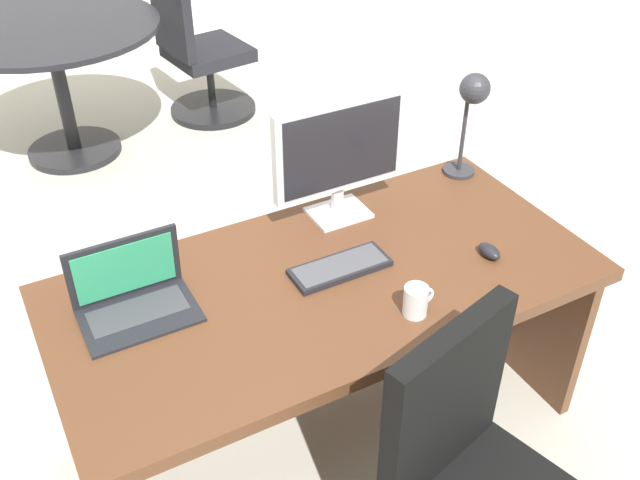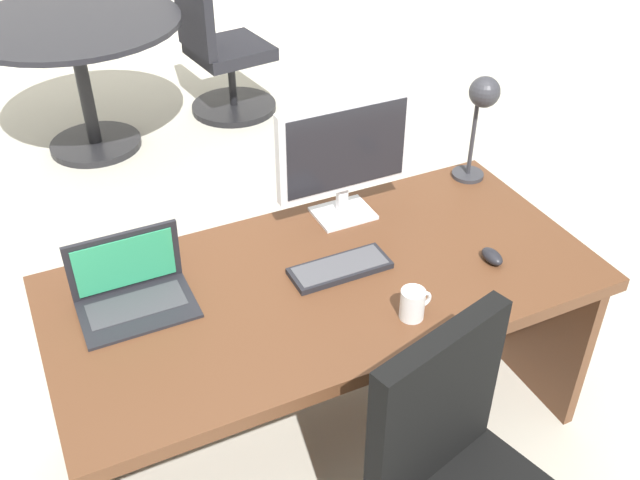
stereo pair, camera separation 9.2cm
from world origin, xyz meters
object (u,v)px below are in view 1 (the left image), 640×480
desk_lamp (472,102)px  keyboard (340,267)px  meeting_table (55,58)px  laptop (131,288)px  coffee_mug (416,301)px  mouse (489,251)px  monitor (340,151)px  meeting_chair_near (199,60)px  desk (320,314)px

desk_lamp → keyboard: bearing=-157.9°
desk_lamp → meeting_table: bearing=115.5°
laptop → desk_lamp: desk_lamp is taller
keyboard → coffee_mug: coffee_mug is taller
mouse → meeting_table: meeting_table is taller
monitor → desk_lamp: size_ratio=1.16×
laptop → meeting_table: size_ratio=0.28×
coffee_mug → meeting_chair_near: 3.00m
desk → laptop: (-0.57, 0.11, 0.25)m
desk → monitor: monitor is taller
monitor → laptop: (-0.78, -0.14, -0.18)m
mouse → keyboard: bearing=160.3°
desk → desk_lamp: bearing=18.6°
keyboard → meeting_table: 2.58m
mouse → desk_lamp: bearing=62.2°
desk → mouse: 0.59m
monitor → laptop: 0.81m
meeting_chair_near → laptop: bearing=-114.0°
desk_lamp → meeting_table: (-1.08, 2.26, -0.43)m
coffee_mug → meeting_table: (-0.47, 2.83, -0.17)m
mouse → coffee_mug: (-0.37, -0.12, 0.03)m
coffee_mug → meeting_table: bearing=99.5°
laptop → meeting_chair_near: (1.12, 2.52, -0.41)m
desk → coffee_mug: size_ratio=17.17×
monitor → coffee_mug: size_ratio=4.83×
monitor → laptop: size_ratio=1.44×
keyboard → mouse: size_ratio=3.58×
meeting_chair_near → keyboard: bearing=-100.6°
laptop → keyboard: bearing=-12.9°
keyboard → meeting_table: meeting_table is taller
coffee_mug → meeting_table: 2.87m
monitor → keyboard: 0.40m
desk → laptop: size_ratio=5.13×
monitor → desk_lamp: bearing=0.7°
coffee_mug → keyboard: bearing=108.3°
desk → meeting_chair_near: size_ratio=1.81×
meeting_chair_near → desk: bearing=-101.9°
meeting_table → monitor: bearing=-76.8°
keyboard → coffee_mug: 0.30m
coffee_mug → desk: bearing=115.7°
desk_lamp → meeting_chair_near: (-0.20, 2.38, -0.65)m
meeting_table → laptop: bearing=-95.8°
coffee_mug → meeting_table: size_ratio=0.08×
keyboard → meeting_chair_near: bearing=79.4°
keyboard → desk_lamp: 0.81m
desk → keyboard: 0.21m
desk → meeting_chair_near: meeting_chair_near is taller
desk → keyboard: size_ratio=5.32×
laptop → keyboard: (0.62, -0.14, -0.06)m
meeting_chair_near → mouse: bearing=-90.7°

